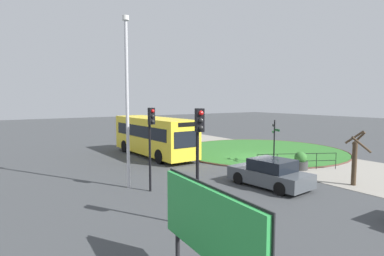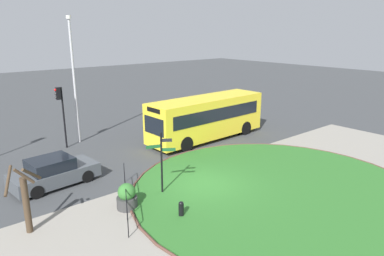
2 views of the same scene
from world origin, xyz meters
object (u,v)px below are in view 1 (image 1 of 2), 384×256
object	(u,v)px
planter_near_signpost	(300,162)
street_tree_bare	(355,159)
traffic_light_near	(151,131)
traffic_light_far	(199,142)
signpost_directional	(274,139)
lamppost_tall	(127,98)
car_far_lane	(270,174)
billboard_left	(208,225)
bus_yellow	(154,135)
bollard_foreground	(304,157)

from	to	relation	value
planter_near_signpost	street_tree_bare	bearing A→B (deg)	169.34
traffic_light_near	street_tree_bare	distance (m)	10.47
traffic_light_far	signpost_directional	bearing A→B (deg)	134.87
street_tree_bare	lamppost_tall	bearing A→B (deg)	58.10
traffic_light_near	traffic_light_far	size ratio (longest dim) A/B	0.98
car_far_lane	traffic_light_far	bearing A→B (deg)	104.99
traffic_light_far	billboard_left	xyz separation A→B (m)	(-3.16, 1.97, -1.38)
bus_yellow	car_far_lane	world-z (taller)	bus_yellow
signpost_directional	billboard_left	bearing A→B (deg)	126.17
traffic_light_far	billboard_left	world-z (taller)	traffic_light_far
traffic_light_near	billboard_left	distance (m)	8.45
car_far_lane	traffic_light_far	xyz separation A→B (m)	(-2.24, 6.00, 2.35)
lamppost_tall	planter_near_signpost	size ratio (longest dim) A/B	7.25
billboard_left	lamppost_tall	bearing A→B (deg)	-7.74
traffic_light_near	planter_near_signpost	xyz separation A→B (m)	(-0.97, -9.89, -2.42)
signpost_directional	lamppost_tall	distance (m)	10.71
signpost_directional	planter_near_signpost	bearing A→B (deg)	-174.94
traffic_light_far	bollard_foreground	bearing A→B (deg)	127.65
bollard_foreground	street_tree_bare	bearing A→B (deg)	151.33
signpost_directional	traffic_light_far	bearing A→B (deg)	119.42
bus_yellow	car_far_lane	xyz separation A→B (m)	(-11.09, -0.91, -0.94)
signpost_directional	lamppost_tall	bearing A→B (deg)	88.64
traffic_light_near	traffic_light_far	distance (m)	4.82
traffic_light_near	street_tree_bare	world-z (taller)	traffic_light_near
signpost_directional	street_tree_bare	distance (m)	5.89
bus_yellow	street_tree_bare	bearing A→B (deg)	17.63
planter_near_signpost	street_tree_bare	xyz separation A→B (m)	(-3.85, 0.72, 0.88)
signpost_directional	bollard_foreground	bearing A→B (deg)	-106.43
traffic_light_near	street_tree_bare	bearing A→B (deg)	62.79
bus_yellow	street_tree_bare	xyz separation A→B (m)	(-13.38, -4.67, -0.21)
planter_near_signpost	car_far_lane	bearing A→B (deg)	109.25
bus_yellow	traffic_light_far	distance (m)	14.34
bollard_foreground	lamppost_tall	world-z (taller)	lamppost_tall
traffic_light_far	lamppost_tall	xyz separation A→B (m)	(6.06, 0.04, 1.49)
billboard_left	planter_near_signpost	world-z (taller)	billboard_left
planter_near_signpost	street_tree_bare	size ratio (longest dim) A/B	0.41
traffic_light_far	billboard_left	size ratio (longest dim) A/B	1.04
bus_yellow	traffic_light_far	xyz separation A→B (m)	(-13.34, 5.09, 1.41)
signpost_directional	lamppost_tall	xyz separation A→B (m)	(0.25, 10.35, 2.74)
billboard_left	signpost_directional	bearing A→B (deg)	-49.74
bollard_foreground	traffic_light_far	bearing A→B (deg)	112.20
lamppost_tall	street_tree_bare	bearing A→B (deg)	-121.90
signpost_directional	planter_near_signpost	distance (m)	2.37
traffic_light_far	street_tree_bare	xyz separation A→B (m)	(-0.04, -9.77, -1.61)
signpost_directional	street_tree_bare	world-z (taller)	signpost_directional
signpost_directional	lamppost_tall	size ratio (longest dim) A/B	0.36
traffic_light_far	bus_yellow	bearing A→B (deg)	174.55
traffic_light_near	lamppost_tall	size ratio (longest dim) A/B	0.48
signpost_directional	billboard_left	distance (m)	15.21
traffic_light_near	traffic_light_far	world-z (taller)	traffic_light_far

